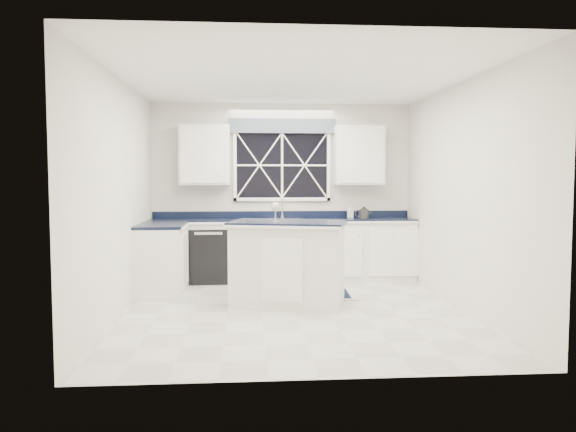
{
  "coord_description": "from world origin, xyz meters",
  "views": [
    {
      "loc": [
        -0.57,
        -6.47,
        1.57
      ],
      "look_at": [
        -0.05,
        0.4,
        1.09
      ],
      "focal_mm": 35.0,
      "sensor_mm": 36.0,
      "label": 1
    }
  ],
  "objects": [
    {
      "name": "back_wall",
      "position": [
        0.0,
        2.25,
        1.35
      ],
      "size": [
        4.0,
        0.1,
        2.7
      ],
      "primitive_type": "cube",
      "color": "silver",
      "rests_on": "ground"
    },
    {
      "name": "base_cabinets",
      "position": [
        -0.33,
        1.78,
        0.45
      ],
      "size": [
        3.99,
        1.6,
        0.9
      ],
      "color": "white",
      "rests_on": "ground"
    },
    {
      "name": "dishwasher",
      "position": [
        -1.1,
        1.95,
        0.41
      ],
      "size": [
        0.6,
        0.58,
        0.82
      ],
      "primitive_type": "cube",
      "color": "black",
      "rests_on": "ground"
    },
    {
      "name": "window",
      "position": [
        0.0,
        2.2,
        1.83
      ],
      "size": [
        1.65,
        0.09,
        1.26
      ],
      "color": "black",
      "rests_on": "ground"
    },
    {
      "name": "ground",
      "position": [
        0.0,
        0.0,
        0.0
      ],
      "size": [
        4.5,
        4.5,
        0.0
      ],
      "primitive_type": "plane",
      "color": "silver",
      "rests_on": "ground"
    },
    {
      "name": "countertop",
      "position": [
        0.0,
        1.95,
        0.92
      ],
      "size": [
        3.98,
        0.64,
        0.04
      ],
      "primitive_type": "cube",
      "color": "black",
      "rests_on": "base_cabinets"
    },
    {
      "name": "wine_glass",
      "position": [
        -0.2,
        0.34,
        1.2
      ],
      "size": [
        0.1,
        0.1,
        0.24
      ],
      "color": "silver",
      "rests_on": "island"
    },
    {
      "name": "upper_cabinets",
      "position": [
        0.0,
        2.08,
        1.9
      ],
      "size": [
        3.1,
        0.34,
        0.9
      ],
      "color": "white",
      "rests_on": "ground"
    },
    {
      "name": "faucet",
      "position": [
        0.0,
        2.14,
        1.1
      ],
      "size": [
        0.05,
        0.2,
        0.3
      ],
      "color": "#B2B2B4",
      "rests_on": "countertop"
    },
    {
      "name": "island",
      "position": [
        -0.05,
        0.35,
        0.52
      ],
      "size": [
        1.55,
        1.16,
        1.03
      ],
      "rotation": [
        0.0,
        0.0,
        -0.26
      ],
      "color": "white",
      "rests_on": "ground"
    },
    {
      "name": "rug",
      "position": [
        0.25,
        0.87,
        0.01
      ],
      "size": [
        1.26,
        0.81,
        0.02
      ],
      "rotation": [
        0.0,
        0.0,
        -0.05
      ],
      "color": "beige",
      "rests_on": "ground"
    },
    {
      "name": "kettle",
      "position": [
        1.23,
        1.95,
        1.03
      ],
      "size": [
        0.26,
        0.18,
        0.19
      ],
      "rotation": [
        0.0,
        0.0,
        -0.14
      ],
      "color": "#2D2D30",
      "rests_on": "countertop"
    },
    {
      "name": "soap_bottle",
      "position": [
        1.05,
        2.11,
        1.05
      ],
      "size": [
        0.11,
        0.11,
        0.21
      ],
      "primitive_type": "imported",
      "rotation": [
        0.0,
        0.0,
        -0.11
      ],
      "color": "silver",
      "rests_on": "countertop"
    }
  ]
}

